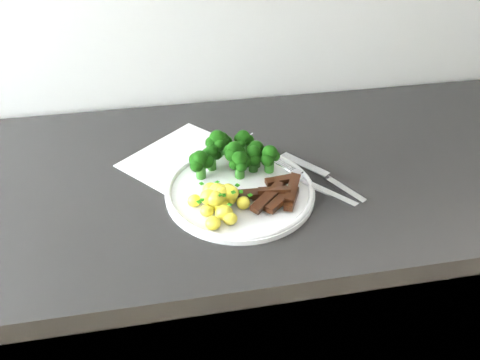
% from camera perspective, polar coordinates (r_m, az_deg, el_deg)
% --- Properties ---
extents(counter, '(2.37, 0.59, 0.89)m').
position_cam_1_polar(counter, '(1.22, 3.62, -15.99)').
color(counter, black).
rests_on(counter, ground).
extents(recipe_paper, '(0.36, 0.37, 0.00)m').
position_cam_1_polar(recipe_paper, '(0.90, -4.07, 1.37)').
color(recipe_paper, white).
rests_on(recipe_paper, counter).
extents(plate, '(0.27, 0.27, 0.02)m').
position_cam_1_polar(plate, '(0.83, -0.00, -1.23)').
color(plate, white).
rests_on(plate, counter).
extents(broccoli, '(0.17, 0.13, 0.07)m').
position_cam_1_polar(broccoli, '(0.87, -0.77, 3.41)').
color(broccoli, '#255D19').
rests_on(broccoli, plate).
extents(potatoes, '(0.11, 0.11, 0.04)m').
position_cam_1_polar(potatoes, '(0.78, -2.38, -2.41)').
color(potatoes, yellow).
rests_on(potatoes, plate).
extents(beef_strips, '(0.12, 0.10, 0.03)m').
position_cam_1_polar(beef_strips, '(0.81, 4.37, -1.81)').
color(beef_strips, black).
rests_on(beef_strips, plate).
extents(fork, '(0.11, 0.16, 0.02)m').
position_cam_1_polar(fork, '(0.84, 9.35, -0.61)').
color(fork, silver).
rests_on(fork, plate).
extents(knife, '(0.12, 0.17, 0.02)m').
position_cam_1_polar(knife, '(0.87, 11.28, -0.27)').
color(knife, silver).
rests_on(knife, plate).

